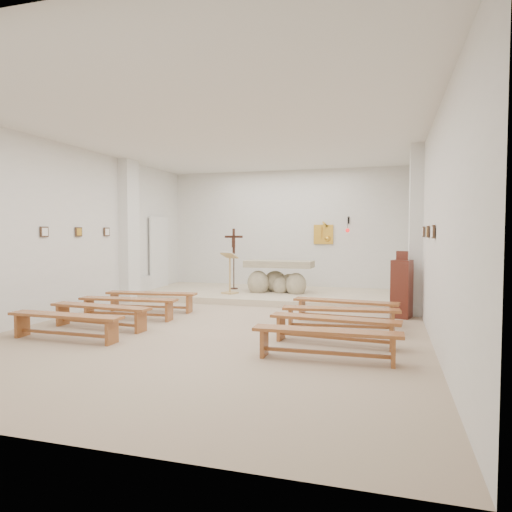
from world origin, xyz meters
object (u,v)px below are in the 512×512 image
(crucifix_stand, at_px, (234,254))
(donation_pedestal, at_px, (402,288))
(bench_right_front, at_px, (345,306))
(bench_right_fourth, at_px, (326,337))
(bench_right_third, at_px, (334,324))
(bench_right_second, at_px, (340,314))
(bench_left_fourth, at_px, (65,321))
(altar, at_px, (278,279))
(bench_left_third, at_px, (100,311))
(lectern, at_px, (230,273))
(bench_left_front, at_px, (151,297))
(bench_left_second, at_px, (128,303))

(crucifix_stand, distance_m, donation_pedestal, 4.94)
(bench_right_front, bearing_deg, bench_right_fourth, -84.03)
(bench_right_third, relative_size, bench_right_fourth, 1.01)
(bench_right_second, bearing_deg, bench_left_fourth, -162.39)
(altar, bearing_deg, bench_left_third, -114.85)
(donation_pedestal, distance_m, bench_right_second, 2.00)
(donation_pedestal, distance_m, bench_left_third, 5.78)
(bench_left_third, height_order, bench_right_fourth, same)
(bench_right_third, relative_size, bench_left_fourth, 1.01)
(lectern, xyz_separation_m, bench_right_front, (3.10, -2.15, -0.37))
(altar, bearing_deg, bench_left_fourth, -111.05)
(bench_left_third, distance_m, bench_left_fourth, 0.91)
(bench_left_front, xyz_separation_m, bench_left_second, (0.00, -0.91, 0.00))
(lectern, relative_size, bench_right_fourth, 0.54)
(bench_left_second, distance_m, bench_right_third, 4.22)
(bench_right_front, bearing_deg, bench_left_third, -150.28)
(bench_left_fourth, bearing_deg, lectern, 79.16)
(crucifix_stand, bearing_deg, lectern, -80.79)
(donation_pedestal, xyz_separation_m, bench_right_second, (-1.04, -1.68, -0.28))
(bench_left_front, distance_m, bench_right_second, 4.22)
(lectern, distance_m, bench_left_third, 4.11)
(crucifix_stand, relative_size, bench_right_fourth, 0.84)
(crucifix_stand, height_order, bench_left_fourth, crucifix_stand)
(bench_right_front, distance_m, bench_right_fourth, 2.72)
(altar, distance_m, bench_right_third, 4.96)
(bench_right_fourth, bearing_deg, bench_left_front, 145.80)
(crucifix_stand, height_order, donation_pedestal, crucifix_stand)
(lectern, distance_m, donation_pedestal, 4.36)
(bench_left_second, height_order, bench_right_fourth, same)
(bench_left_third, bearing_deg, bench_right_second, 17.22)
(bench_left_fourth, bearing_deg, bench_right_third, 13.43)
(bench_left_second, bearing_deg, lectern, 66.99)
(altar, distance_m, crucifix_stand, 1.51)
(donation_pedestal, bearing_deg, lectern, 179.49)
(bench_right_front, distance_m, bench_left_third, 4.50)
(bench_left_front, relative_size, bench_left_third, 1.00)
(bench_left_third, height_order, bench_left_fourth, same)
(donation_pedestal, bearing_deg, bench_left_front, -153.59)
(bench_right_third, xyz_separation_m, bench_left_fourth, (-4.12, -0.91, 0.00))
(donation_pedestal, bearing_deg, bench_right_second, -103.81)
(bench_right_second, bearing_deg, bench_right_fourth, -96.15)
(bench_left_fourth, bearing_deg, bench_right_fourth, 1.02)
(bench_right_front, distance_m, bench_right_third, 1.81)
(bench_right_fourth, bearing_deg, bench_right_second, 89.23)
(bench_right_second, bearing_deg, bench_right_third, -96.15)
(bench_right_front, bearing_deg, bench_left_second, -161.62)
(crucifix_stand, height_order, bench_left_front, crucifix_stand)
(altar, xyz_separation_m, crucifix_stand, (-1.33, 0.34, 0.61))
(bench_left_second, distance_m, bench_left_third, 0.91)
(lectern, bearing_deg, donation_pedestal, 1.28)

